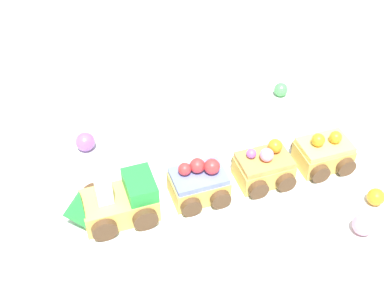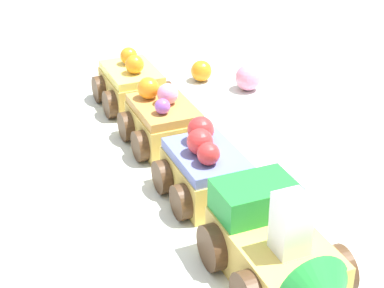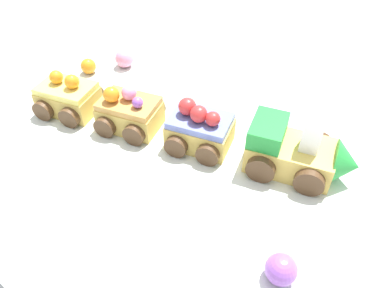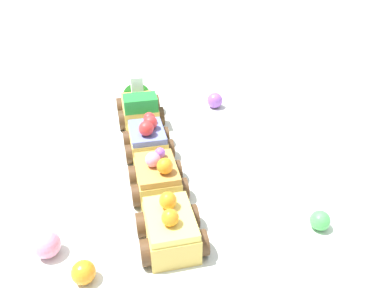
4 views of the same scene
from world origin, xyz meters
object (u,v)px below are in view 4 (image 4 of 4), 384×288
cake_train_locomotive (139,105)px  cake_car_blueberry (148,140)px  cake_car_caramel (158,178)px  cake_car_lemon (170,229)px  gumball_pink (47,245)px  gumball_purple (215,100)px  gumball_green (320,220)px  gumball_orange (83,272)px

cake_train_locomotive → cake_car_blueberry: bearing=-179.9°
cake_car_caramel → cake_car_lemon: bearing=179.8°
cake_train_locomotive → cake_car_lemon: 0.31m
cake_car_caramel → gumball_pink: size_ratio=3.03×
gumball_purple → cake_train_locomotive: bearing=112.0°
gumball_pink → gumball_green: bearing=-77.7°
cake_car_blueberry → cake_car_caramel: 0.10m
gumball_green → cake_car_lemon: bearing=102.5°
cake_car_lemon → gumball_orange: cake_car_lemon is taller
cake_train_locomotive → cake_car_caramel: 0.22m
cake_car_blueberry → gumball_purple: size_ratio=3.01×
cake_train_locomotive → cake_car_caramel: (-0.21, -0.07, -0.00)m
gumball_green → cake_car_caramel: bearing=75.0°
cake_train_locomotive → gumball_purple: cake_train_locomotive is taller
cake_car_lemon → cake_car_blueberry: bearing=-0.1°
cake_car_blueberry → cake_car_lemon: cake_car_blueberry is taller
gumball_orange → gumball_pink: (0.03, 0.05, 0.00)m
cake_train_locomotive → gumball_purple: bearing=-85.9°
cake_train_locomotive → cake_car_caramel: bearing=-179.9°
cake_car_lemon → gumball_purple: bearing=-24.0°
cake_train_locomotive → cake_car_lemon: size_ratio=1.51×
cake_car_lemon → gumball_orange: 0.10m
gumball_green → gumball_purple: bearing=22.6°
gumball_orange → gumball_pink: bearing=58.8°
cake_car_caramel → gumball_green: (-0.05, -0.20, -0.01)m
cake_car_caramel → gumball_purple: 0.27m
cake_car_caramel → gumball_orange: 0.16m
cake_car_caramel → gumball_orange: bearing=143.4°
cake_car_blueberry → cake_train_locomotive: bearing=0.1°
gumball_pink → gumball_purple: bearing=-23.6°
cake_car_lemon → gumball_pink: 0.13m
gumball_pink → cake_car_blueberry: bearing=-18.2°
cake_car_blueberry → gumball_orange: (-0.24, 0.02, -0.01)m
cake_car_blueberry → gumball_green: 0.27m
cake_train_locomotive → cake_car_blueberry: 0.12m
gumball_green → gumball_pink: 0.30m
cake_car_blueberry → gumball_purple: cake_car_blueberry is taller
gumball_purple → cake_car_caramel: bearing=165.8°
cake_car_lemon → cake_train_locomotive: bearing=-0.0°
cake_car_blueberry → gumball_purple: bearing=-47.7°
cake_car_blueberry → gumball_orange: 0.24m
cake_car_lemon → gumball_green: bearing=-95.4°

